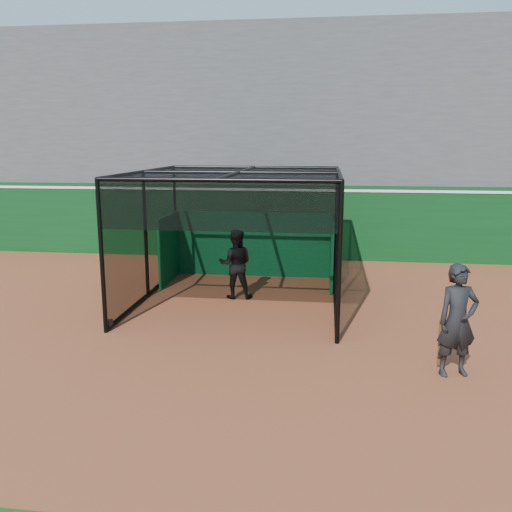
# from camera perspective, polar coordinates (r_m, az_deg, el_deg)

# --- Properties ---
(ground) EXTENTS (120.00, 120.00, 0.00)m
(ground) POSITION_cam_1_polar(r_m,az_deg,el_deg) (10.73, -4.11, -9.46)
(ground) COLOR brown
(ground) RESTS_ON ground
(outfield_wall) EXTENTS (50.00, 0.50, 2.50)m
(outfield_wall) POSITION_cam_1_polar(r_m,az_deg,el_deg) (18.58, 1.09, 3.79)
(outfield_wall) COLOR #0A3814
(outfield_wall) RESTS_ON ground
(grandstand) EXTENTS (50.00, 7.85, 8.95)m
(grandstand) POSITION_cam_1_polar(r_m,az_deg,el_deg) (22.16, 2.24, 13.35)
(grandstand) COLOR #4C4C4F
(grandstand) RESTS_ON ground
(batting_cage) EXTENTS (4.88, 5.54, 3.19)m
(batting_cage) POSITION_cam_1_polar(r_m,az_deg,el_deg) (13.37, -1.77, 1.93)
(batting_cage) COLOR black
(batting_cage) RESTS_ON ground
(batter) EXTENTS (0.92, 0.76, 1.76)m
(batter) POSITION_cam_1_polar(r_m,az_deg,el_deg) (13.71, -2.16, -0.85)
(batter) COLOR black
(batter) RESTS_ON ground
(on_deck_player) EXTENTS (0.81, 0.64, 1.94)m
(on_deck_player) POSITION_cam_1_polar(r_m,az_deg,el_deg) (9.75, 20.44, -6.39)
(on_deck_player) COLOR black
(on_deck_player) RESTS_ON ground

